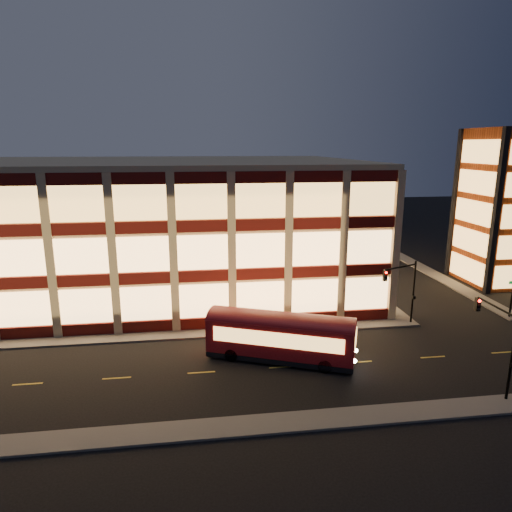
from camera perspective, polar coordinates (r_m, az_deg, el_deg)
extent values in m
plane|color=black|center=(40.11, -12.85, -10.38)|extent=(200.00, 200.00, 0.00)
cube|color=#514F4C|center=(41.37, -16.94, -9.76)|extent=(54.00, 2.00, 0.15)
cube|color=#514F4C|center=(59.09, 11.39, -2.32)|extent=(2.00, 30.00, 0.15)
cube|color=#514F4C|center=(63.52, 20.81, -1.83)|extent=(2.00, 30.00, 0.15)
cube|color=#514F4C|center=(28.74, -15.07, -20.83)|extent=(100.00, 2.00, 0.15)
cube|color=tan|center=(54.71, -14.95, 3.65)|extent=(50.00, 30.00, 14.00)
cube|color=tan|center=(53.97, -15.44, 11.25)|extent=(50.40, 30.40, 0.50)
cube|color=#470C0A|center=(41.96, -16.82, -8.57)|extent=(50.10, 0.25, 1.00)
cube|color=#FFBA6B|center=(41.24, -17.02, -5.85)|extent=(49.00, 0.20, 3.00)
cube|color=#470C0A|center=(58.65, 10.61, -1.82)|extent=(0.25, 30.10, 1.00)
cube|color=#FFBA6B|center=(58.13, 10.68, 0.18)|extent=(0.20, 29.00, 3.00)
cube|color=#470C0A|center=(40.54, -17.25, -2.79)|extent=(50.10, 0.25, 1.00)
cube|color=#FFBA6B|center=(40.03, -17.46, 0.10)|extent=(49.00, 0.20, 3.00)
cube|color=#470C0A|center=(57.65, 10.80, 2.40)|extent=(0.25, 30.10, 1.00)
cube|color=#FFBA6B|center=(57.27, 10.87, 4.46)|extent=(0.20, 29.00, 3.00)
cube|color=#470C0A|center=(39.55, -17.70, 3.33)|extent=(50.10, 0.25, 1.00)
cube|color=#FFBA6B|center=(39.27, -17.92, 6.35)|extent=(49.00, 0.20, 3.00)
cube|color=#470C0A|center=(56.96, 11.00, 6.74)|extent=(0.25, 30.10, 1.00)
cube|color=#FFBA6B|center=(56.74, 11.08, 8.85)|extent=(0.20, 29.00, 3.00)
cube|color=#8C3814|center=(60.96, 28.74, 5.32)|extent=(8.00, 8.00, 18.00)
cube|color=black|center=(55.41, 27.83, 4.74)|extent=(0.60, 0.60, 18.00)
cube|color=black|center=(62.02, 23.58, 5.99)|extent=(0.60, 0.60, 18.00)
cube|color=#F3AE55|center=(59.94, 24.82, -1.41)|extent=(0.16, 6.60, 2.60)
cube|color=#F3AE55|center=(59.21, 25.15, 1.77)|extent=(0.16, 6.60, 2.60)
cube|color=#F3AE55|center=(58.68, 25.48, 5.02)|extent=(0.16, 6.60, 2.60)
cube|color=#F3AE55|center=(58.34, 25.83, 8.32)|extent=(0.16, 6.60, 2.60)
cube|color=#F3AE55|center=(58.19, 26.18, 11.64)|extent=(0.16, 6.60, 2.60)
cylinder|color=black|center=(44.21, 19.06, -4.35)|extent=(0.18, 0.18, 6.00)
cylinder|color=black|center=(42.06, 17.67, -1.31)|extent=(3.56, 1.63, 0.14)
cube|color=black|center=(40.81, 15.84, -2.36)|extent=(0.32, 0.32, 0.95)
sphere|color=#FF0C05|center=(40.57, 15.97, -2.03)|extent=(0.20, 0.20, 0.20)
cube|color=black|center=(44.16, 19.13, -4.92)|extent=(0.25, 0.18, 0.28)
cylinder|color=black|center=(33.75, 29.34, -11.08)|extent=(0.18, 0.18, 6.00)
cylinder|color=black|center=(34.28, 27.88, -5.68)|extent=(0.14, 4.00, 0.14)
cube|color=black|center=(35.97, 25.96, -5.44)|extent=(0.32, 0.32, 0.95)
sphere|color=#FF0C05|center=(35.74, 26.17, -5.07)|extent=(0.20, 0.20, 0.20)
cube|color=maroon|center=(35.42, 3.10, -10.01)|extent=(11.39, 6.87, 2.57)
cube|color=black|center=(36.06, 3.07, -12.21)|extent=(11.39, 6.87, 0.39)
cylinder|color=black|center=(35.75, -3.09, -12.25)|extent=(1.06, 0.70, 1.01)
cylinder|color=black|center=(37.88, -1.94, -10.68)|extent=(1.06, 0.70, 1.01)
cylinder|color=black|center=(34.45, 8.64, -13.45)|extent=(1.06, 0.70, 1.01)
cylinder|color=black|center=(36.65, 9.07, -11.73)|extent=(1.06, 0.70, 1.01)
cube|color=#F3AE55|center=(34.01, 2.61, -10.44)|extent=(9.10, 3.84, 1.12)
cube|color=#F3AE55|center=(36.58, 3.56, -8.66)|extent=(9.10, 3.84, 1.12)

